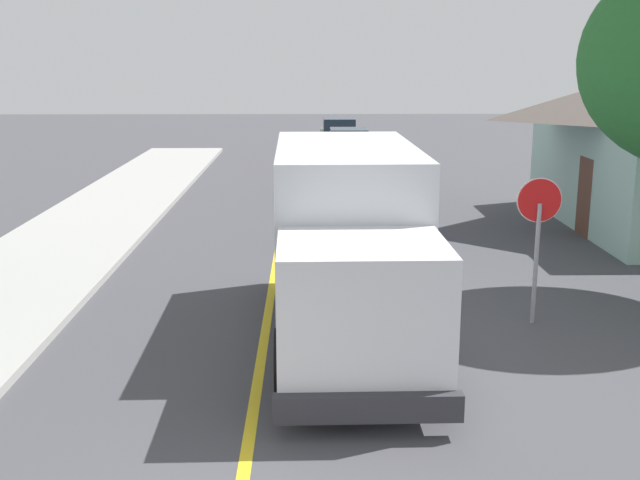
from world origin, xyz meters
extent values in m
cube|color=gold|center=(0.00, 10.00, 0.00)|extent=(0.16, 56.00, 0.01)
cube|color=silver|center=(1.42, 7.86, 1.90)|extent=(2.48, 5.04, 2.60)
cube|color=silver|center=(1.48, 4.36, 1.45)|extent=(2.31, 2.04, 1.70)
cube|color=#1E2D3D|center=(1.50, 3.46, 1.82)|extent=(2.04, 0.11, 0.75)
cube|color=#2D2D33|center=(1.50, 3.28, 0.42)|extent=(2.40, 0.24, 0.36)
cylinder|color=black|center=(2.53, 4.58, 0.50)|extent=(0.32, 1.00, 1.00)
cylinder|color=black|center=(0.43, 4.55, 0.50)|extent=(0.32, 1.00, 1.00)
cylinder|color=black|center=(2.45, 9.13, 0.50)|extent=(0.32, 1.00, 1.00)
cylinder|color=black|center=(0.35, 9.10, 0.50)|extent=(0.32, 1.00, 1.00)
cube|color=#2D4793|center=(2.29, 13.86, 0.65)|extent=(1.89, 4.44, 0.76)
cube|color=#1E2D3D|center=(2.29, 14.01, 1.35)|extent=(1.62, 1.83, 0.64)
cylinder|color=black|center=(3.11, 12.47, 0.32)|extent=(0.23, 0.64, 0.64)
cylinder|color=black|center=(1.53, 12.44, 0.32)|extent=(0.23, 0.64, 0.64)
cylinder|color=black|center=(3.06, 15.29, 0.32)|extent=(0.23, 0.64, 0.64)
cylinder|color=black|center=(1.48, 15.26, 0.32)|extent=(0.23, 0.64, 0.64)
cube|color=black|center=(2.53, 20.57, 0.65)|extent=(1.81, 4.40, 0.76)
cube|color=#1E2D3D|center=(2.53, 20.72, 1.35)|extent=(1.59, 1.80, 0.64)
cylinder|color=black|center=(3.32, 19.16, 0.32)|extent=(0.22, 0.64, 0.64)
cylinder|color=black|center=(1.74, 19.16, 0.32)|extent=(0.22, 0.64, 0.64)
cylinder|color=black|center=(3.33, 21.97, 0.32)|extent=(0.22, 0.64, 0.64)
cylinder|color=black|center=(1.75, 21.98, 0.32)|extent=(0.22, 0.64, 0.64)
cube|color=maroon|center=(2.53, 27.81, 0.65)|extent=(1.82, 4.41, 0.76)
cube|color=#1E2D3D|center=(2.53, 27.96, 1.35)|extent=(1.59, 1.81, 0.64)
cylinder|color=black|center=(3.32, 26.40, 0.32)|extent=(0.22, 0.64, 0.64)
cylinder|color=black|center=(1.74, 26.40, 0.32)|extent=(0.22, 0.64, 0.64)
cylinder|color=black|center=(3.33, 29.21, 0.32)|extent=(0.22, 0.64, 0.64)
cylinder|color=black|center=(1.75, 29.22, 0.32)|extent=(0.22, 0.64, 0.64)
cube|color=#4C564C|center=(2.34, 33.66, 0.65)|extent=(1.83, 4.41, 0.76)
cube|color=#1E2D3D|center=(2.34, 33.81, 1.35)|extent=(1.59, 1.81, 0.64)
cylinder|color=black|center=(3.14, 32.25, 0.32)|extent=(0.22, 0.64, 0.64)
cylinder|color=black|center=(1.56, 32.24, 0.32)|extent=(0.22, 0.64, 0.64)
cylinder|color=black|center=(3.12, 35.07, 0.32)|extent=(0.22, 0.64, 0.64)
cylinder|color=black|center=(1.54, 35.06, 0.32)|extent=(0.22, 0.64, 0.64)
cylinder|color=gray|center=(4.83, 7.63, 1.10)|extent=(0.08, 0.08, 2.20)
cylinder|color=red|center=(4.83, 7.66, 2.25)|extent=(0.76, 0.03, 0.76)
cylinder|color=white|center=(4.83, 7.68, 2.25)|extent=(0.80, 0.02, 0.80)
cube|color=brown|center=(8.19, 14.66, 1.05)|extent=(0.10, 1.00, 2.10)
camera|label=1|loc=(0.76, -5.68, 4.71)|focal=43.57mm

